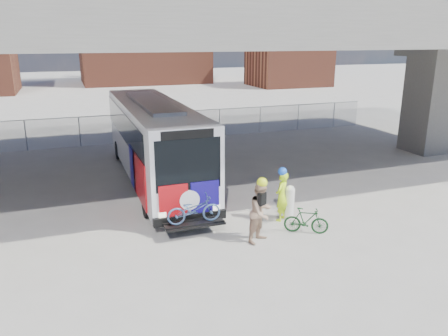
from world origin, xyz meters
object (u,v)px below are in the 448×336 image
bike_parked (306,221)px  bollard (290,201)px  bus (153,135)px  cyclist_hivis (282,195)px  cyclist_tan (261,212)px

bike_parked → bollard: bearing=28.3°
bollard → bus: bearing=120.2°
cyclist_hivis → bollard: bearing=137.3°
bus → bike_parked: (3.63, -7.61, -1.66)m
bollard → cyclist_hivis: cyclist_hivis is taller
bollard → cyclist_tan: (-1.73, -1.31, 0.34)m
bike_parked → cyclist_hivis: bearing=42.7°
bollard → cyclist_hivis: (-0.33, 0.01, 0.27)m
cyclist_tan → bollard: bearing=7.4°
bus → cyclist_hivis: bearing=-62.1°
bollard → cyclist_hivis: size_ratio=0.64×
bus → cyclist_hivis: size_ratio=6.47×
bus → cyclist_hivis: bus is taller
bollard → cyclist_tan: cyclist_tan is taller
cyclist_hivis → cyclist_tan: (-1.41, -1.32, 0.06)m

